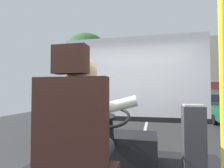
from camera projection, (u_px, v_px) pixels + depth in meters
ground at (147, 121)px, 10.14m from camera, size 18.00×44.00×0.06m
driver_seat at (76, 159)px, 1.23m from camera, size 0.48×0.48×1.28m
bus_driver at (83, 126)px, 1.34m from camera, size 0.78×0.55×0.83m
steering_console at (116, 147)px, 2.54m from camera, size 1.10×0.94×0.79m
handrail_pole at (224, 72)px, 1.02m from camera, size 0.04×0.04×2.20m
fare_box at (194, 140)px, 2.16m from camera, size 0.24×0.23×0.83m
windshield_panel at (132, 88)px, 3.20m from camera, size 2.50×0.08×1.48m
street_tree at (86, 59)px, 12.84m from camera, size 3.50×3.50×5.62m
shop_building at (197, 75)px, 18.41m from camera, size 11.85×5.46×6.37m
parked_car_charcoal at (212, 104)px, 12.64m from camera, size 1.95×4.14×1.37m
parked_car_white at (197, 101)px, 17.35m from camera, size 1.79×4.10×1.32m
parked_car_red at (185, 99)px, 22.51m from camera, size 1.98×4.28×1.27m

